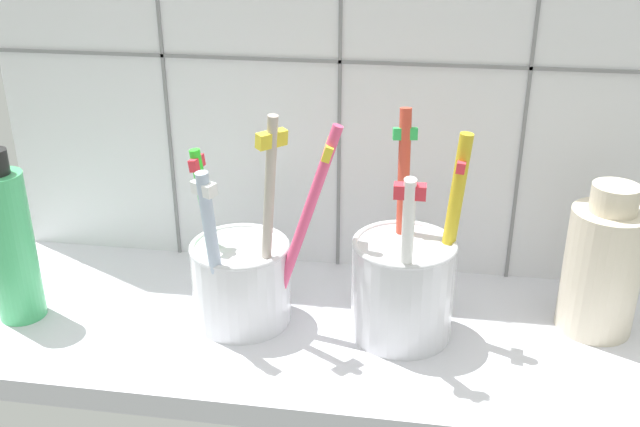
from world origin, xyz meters
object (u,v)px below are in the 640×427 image
toothbrush_cup_right (404,283)px  ceramic_vase (602,266)px  toothbrush_cup_left (241,277)px  soap_bottle (10,244)px

toothbrush_cup_right → ceramic_vase: 16.08cm
toothbrush_cup_left → toothbrush_cup_right: (13.28, 0.17, 0.45)cm
ceramic_vase → toothbrush_cup_right: bearing=-167.5°
toothbrush_cup_right → soap_bottle: toothbrush_cup_right is taller
toothbrush_cup_left → ceramic_vase: 29.21cm
toothbrush_cup_right → toothbrush_cup_left: bearing=-179.3°
toothbrush_cup_right → soap_bottle: 32.27cm
toothbrush_cup_left → ceramic_vase: toothbrush_cup_left is taller
toothbrush_cup_right → ceramic_vase: toothbrush_cup_right is taller
toothbrush_cup_right → soap_bottle: size_ratio=1.22×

